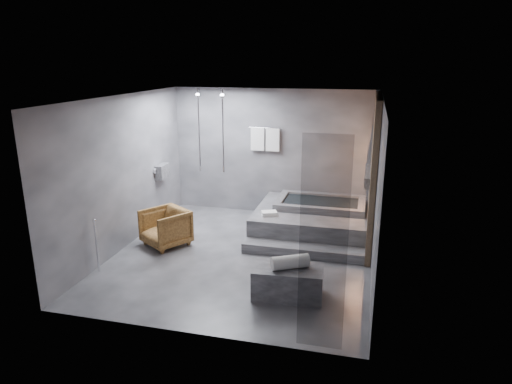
# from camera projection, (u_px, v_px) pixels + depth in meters

# --- Properties ---
(room) EXTENTS (5.00, 5.04, 2.82)m
(room) POSITION_uv_depth(u_px,v_px,m) (268.00, 160.00, 7.87)
(room) COLOR #323235
(room) RESTS_ON ground
(tub_deck) EXTENTS (2.20, 2.00, 0.50)m
(tub_deck) POSITION_uv_depth(u_px,v_px,m) (312.00, 221.00, 9.26)
(tub_deck) COLOR #37373A
(tub_deck) RESTS_ON ground
(tub_step) EXTENTS (2.20, 0.36, 0.18)m
(tub_step) POSITION_uv_depth(u_px,v_px,m) (303.00, 251.00, 8.20)
(tub_step) COLOR #37373A
(tub_step) RESTS_ON ground
(concrete_bench) EXTENTS (1.06, 0.63, 0.46)m
(concrete_bench) POSITION_uv_depth(u_px,v_px,m) (288.00, 282.00, 6.75)
(concrete_bench) COLOR #363638
(concrete_bench) RESTS_ON ground
(driftwood_chair) EXTENTS (1.05, 1.06, 0.70)m
(driftwood_chair) POSITION_uv_depth(u_px,v_px,m) (166.00, 228.00, 8.59)
(driftwood_chair) COLOR #492D12
(driftwood_chair) RESTS_ON ground
(rolled_towel) EXTENTS (0.59, 0.45, 0.20)m
(rolled_towel) POSITION_uv_depth(u_px,v_px,m) (290.00, 262.00, 6.64)
(rolled_towel) COLOR silver
(rolled_towel) RESTS_ON concrete_bench
(deck_towel) EXTENTS (0.34, 0.30, 0.08)m
(deck_towel) POSITION_uv_depth(u_px,v_px,m) (269.00, 213.00, 8.80)
(deck_towel) COLOR white
(deck_towel) RESTS_ON tub_deck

